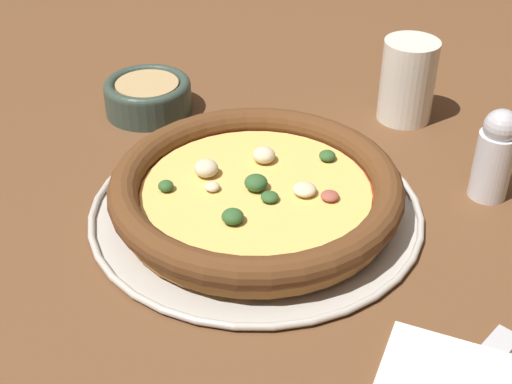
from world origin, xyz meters
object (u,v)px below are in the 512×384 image
(pizza_tray, at_px, (256,210))
(bowl_near, at_px, (148,95))
(pepper_shaker, at_px, (495,155))
(pizza, at_px, (256,190))
(fork, at_px, (467,381))
(drinking_cup, at_px, (408,81))
(napkin, at_px, (464,382))

(pizza_tray, xyz_separation_m, bowl_near, (0.26, -0.08, 0.02))
(pizza_tray, distance_m, pepper_shaker, 0.27)
(pizza_tray, bearing_deg, pepper_shaker, -132.45)
(pizza_tray, bearing_deg, pizza, -20.98)
(pepper_shaker, bearing_deg, pizza_tray, 47.55)
(pizza_tray, bearing_deg, fork, 166.54)
(fork, bearing_deg, bowl_near, 77.38)
(bowl_near, xyz_separation_m, pepper_shaker, (-0.44, -0.11, 0.03))
(drinking_cup, relative_size, fork, 0.61)
(fork, distance_m, pepper_shaker, 0.29)
(pizza_tray, xyz_separation_m, fork, (-0.28, 0.07, -0.00))
(fork, height_order, pepper_shaker, pepper_shaker)
(pizza_tray, height_order, fork, pizza_tray)
(bowl_near, bearing_deg, pizza_tray, 161.90)
(pizza_tray, relative_size, bowl_near, 3.11)
(bowl_near, height_order, fork, bowl_near)
(pizza, bearing_deg, fork, 166.54)
(pepper_shaker, bearing_deg, bowl_near, 14.02)
(pizza, height_order, bowl_near, pizza)
(pizza_tray, distance_m, bowl_near, 0.27)
(napkin, bearing_deg, pepper_shaker, -68.48)
(napkin, distance_m, pepper_shaker, 0.29)
(pizza, relative_size, drinking_cup, 2.89)
(bowl_near, bearing_deg, pizza, 161.90)
(pizza, distance_m, pepper_shaker, 0.26)
(drinking_cup, distance_m, napkin, 0.45)
(pizza, xyz_separation_m, napkin, (-0.28, 0.07, -0.03))
(pizza_tray, distance_m, drinking_cup, 0.29)
(pizza_tray, height_order, bowl_near, bowl_near)
(napkin, bearing_deg, drinking_cup, -53.43)
(bowl_near, distance_m, pepper_shaker, 0.45)
(pizza, distance_m, drinking_cup, 0.29)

